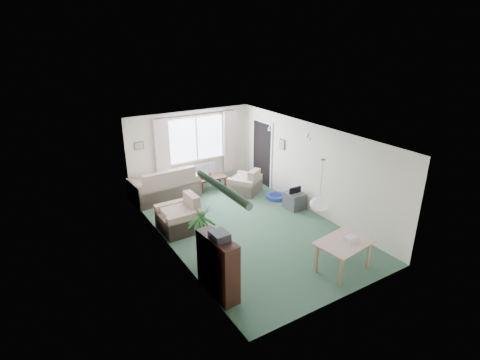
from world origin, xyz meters
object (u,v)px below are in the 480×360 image
sofa (164,182)px  bookshelf (218,266)px  armchair_corner (245,181)px  coffee_table (211,183)px  pet_bed (276,197)px  dining_table (343,256)px  tv_cube (295,201)px  houseplant (203,235)px  armchair_left (179,214)px

sofa → bookshelf: bearing=78.0°
sofa → armchair_corner: sofa is taller
armchair_corner → coffee_table: size_ratio=0.96×
bookshelf → pet_bed: 4.58m
dining_table → pet_bed: 3.72m
sofa → coffee_table: (1.47, -0.12, -0.28)m
sofa → armchair_corner: 2.40m
tv_cube → houseplant: bearing=-162.4°
armchair_corner → bookshelf: (-2.95, -3.77, 0.21)m
bookshelf → houseplant: houseplant is taller
sofa → tv_cube: bearing=134.4°
armchair_corner → bookshelf: 4.80m
coffee_table → dining_table: 5.24m
coffee_table → tv_cube: (1.33, -2.45, 0.03)m
armchair_corner → coffee_table: bearing=-79.6°
tv_cube → pet_bed: size_ratio=0.90×
houseplant → dining_table: 2.90m
houseplant → pet_bed: (3.30, 1.90, -0.62)m
armchair_corner → bookshelf: bookshelf is taller
armchair_left → dining_table: armchair_left is taller
armchair_corner → houseplant: 3.91m
sofa → dining_table: 5.64m
armchair_left → tv_cube: (3.20, -0.54, -0.21)m
dining_table → tv_cube: (1.01, 2.78, -0.09)m
coffee_table → pet_bed: bearing=-52.2°
bookshelf → houseplant: (0.19, 1.02, 0.09)m
armchair_corner → dining_table: armchair_corner is taller
houseplant → dining_table: size_ratio=1.32×
bookshelf → dining_table: (2.53, -0.66, -0.27)m
sofa → dining_table: sofa is taller
dining_table → pet_bed: bearing=74.9°
sofa → pet_bed: sofa is taller
armchair_corner → bookshelf: bearing=19.3°
armchair_corner → armchair_left: (-2.61, -1.12, 0.05)m
armchair_left → coffee_table: (1.87, 1.91, -0.23)m
armchair_corner → bookshelf: size_ratio=0.72×
armchair_corner → coffee_table: 1.10m
armchair_corner → dining_table: (-0.43, -4.44, -0.06)m
coffee_table → tv_cube: size_ratio=1.77×
houseplant → tv_cube: 3.56m
armchair_left → houseplant: (-0.15, -1.64, 0.25)m
houseplant → sofa: bearing=81.5°
armchair_corner → pet_bed: size_ratio=1.53×
dining_table → armchair_left: bearing=123.4°
sofa → houseplant: bearing=78.4°
armchair_corner → sofa: bearing=-55.1°
coffee_table → pet_bed: (1.28, -1.65, -0.14)m
dining_table → pet_bed: (0.96, 3.58, -0.27)m
armchair_left → bookshelf: 2.68m
houseplant → pet_bed: size_ratio=2.45×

